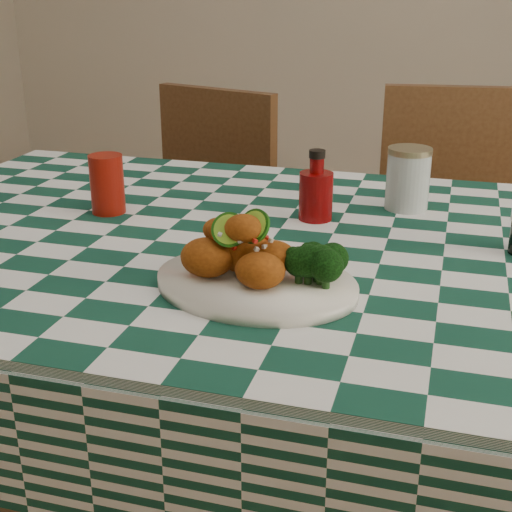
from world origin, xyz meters
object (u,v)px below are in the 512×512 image
(dining_table, at_px, (270,420))
(fried_chicken_pile, at_px, (246,246))
(mason_jar, at_px, (408,179))
(wooden_chair_left, at_px, (183,248))
(red_tumbler, at_px, (107,184))
(wooden_chair_right, at_px, (456,275))
(plate, at_px, (256,284))
(ketchup_bottle, at_px, (316,185))

(dining_table, xyz_separation_m, fried_chicken_pile, (0.02, -0.22, 0.46))
(mason_jar, bearing_deg, wooden_chair_left, 146.69)
(fried_chicken_pile, height_order, mason_jar, mason_jar)
(red_tumbler, bearing_deg, wooden_chair_left, 99.38)
(fried_chicken_pile, relative_size, wooden_chair_right, 0.17)
(plate, distance_m, ketchup_bottle, 0.37)
(mason_jar, height_order, wooden_chair_left, wooden_chair_left)
(red_tumbler, xyz_separation_m, wooden_chair_left, (-0.11, 0.65, -0.39))
(plate, bearing_deg, wooden_chair_right, 70.99)
(dining_table, distance_m, fried_chicken_pile, 0.51)
(ketchup_bottle, distance_m, wooden_chair_right, 0.72)
(dining_table, bearing_deg, wooden_chair_right, 63.17)
(plate, xyz_separation_m, wooden_chair_right, (0.31, 0.90, -0.32))
(plate, distance_m, fried_chicken_pile, 0.06)
(dining_table, xyz_separation_m, mason_jar, (0.22, 0.26, 0.46))
(mason_jar, bearing_deg, ketchup_bottle, -144.28)
(plate, relative_size, wooden_chair_right, 0.34)
(wooden_chair_right, bearing_deg, dining_table, -123.84)
(fried_chicken_pile, distance_m, ketchup_bottle, 0.36)
(ketchup_bottle, bearing_deg, mason_jar, 35.72)
(red_tumbler, relative_size, wooden_chair_left, 0.13)
(dining_table, distance_m, wooden_chair_left, 0.86)
(fried_chicken_pile, relative_size, red_tumbler, 1.33)
(plate, height_order, mason_jar, mason_jar)
(dining_table, relative_size, red_tumbler, 13.88)
(fried_chicken_pile, bearing_deg, mason_jar, 67.06)
(plate, height_order, wooden_chair_left, wooden_chair_left)
(mason_jar, distance_m, wooden_chair_left, 0.91)
(dining_table, xyz_separation_m, ketchup_bottle, (0.05, 0.14, 0.46))
(red_tumbler, height_order, mason_jar, mason_jar)
(plate, relative_size, fried_chicken_pile, 2.03)
(plate, distance_m, wooden_chair_left, 1.11)
(ketchup_bottle, height_order, wooden_chair_right, wooden_chair_right)
(red_tumbler, bearing_deg, ketchup_bottle, 10.03)
(mason_jar, bearing_deg, wooden_chair_right, 73.67)
(dining_table, height_order, red_tumbler, red_tumbler)
(dining_table, relative_size, wooden_chair_left, 1.81)
(fried_chicken_pile, bearing_deg, red_tumbler, 142.90)
(plate, relative_size, red_tumbler, 2.70)
(plate, xyz_separation_m, fried_chicken_pile, (-0.02, 0.00, 0.06))
(ketchup_bottle, relative_size, mason_jar, 1.09)
(red_tumbler, relative_size, mason_jar, 0.93)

